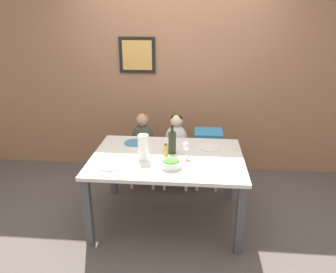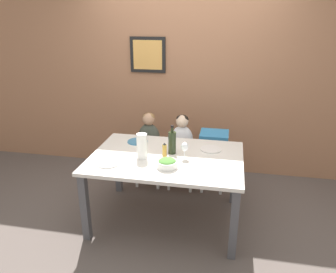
{
  "view_description": "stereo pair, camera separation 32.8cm",
  "coord_description": "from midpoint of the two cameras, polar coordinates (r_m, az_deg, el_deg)",
  "views": [
    {
      "loc": [
        0.27,
        -2.98,
        2.07
      ],
      "look_at": [
        0.0,
        0.08,
        0.91
      ],
      "focal_mm": 35.0,
      "sensor_mm": 36.0,
      "label": 1
    },
    {
      "loc": [
        0.59,
        -2.93,
        2.07
      ],
      "look_at": [
        0.0,
        0.08,
        0.91
      ],
      "focal_mm": 35.0,
      "sensor_mm": 36.0,
      "label": 2
    }
  ],
  "objects": [
    {
      "name": "person_child_left",
      "position": [
        4.02,
        -6.75,
        0.54
      ],
      "size": [
        0.27,
        0.19,
        0.48
      ],
      "color": "#3D4238",
      "rests_on": "chair_far_left"
    },
    {
      "name": "dinner_plate_back_right",
      "position": [
        3.47,
        4.52,
        -1.99
      ],
      "size": [
        0.22,
        0.22,
        0.01
      ],
      "color": "silver",
      "rests_on": "dining_table"
    },
    {
      "name": "paper_towel_roll",
      "position": [
        3.18,
        -7.28,
        -1.93
      ],
      "size": [
        0.1,
        0.1,
        0.25
      ],
      "color": "white",
      "rests_on": "dining_table"
    },
    {
      "name": "ground_plane",
      "position": [
        3.64,
        -2.77,
        -14.11
      ],
      "size": [
        14.0,
        14.0,
        0.0
      ],
      "primitive_type": "plane",
      "color": "#564C47"
    },
    {
      "name": "dining_table",
      "position": [
        3.31,
        -2.97,
        -4.91
      ],
      "size": [
        1.51,
        1.07,
        0.73
      ],
      "color": "silver",
      "rests_on": "ground_plane"
    },
    {
      "name": "condiment_bottle_hot_sauce",
      "position": [
        3.21,
        -3.32,
        -2.54
      ],
      "size": [
        0.04,
        0.04,
        0.16
      ],
      "color": "#BC8E33",
      "rests_on": "dining_table"
    },
    {
      "name": "person_child_center",
      "position": [
        3.96,
        -0.92,
        0.36
      ],
      "size": [
        0.27,
        0.19,
        0.48
      ],
      "color": "silver",
      "rests_on": "chair_far_center"
    },
    {
      "name": "salad_bowl_large",
      "position": [
        3.02,
        -2.6,
        -4.72
      ],
      "size": [
        0.19,
        0.19,
        0.09
      ],
      "color": "white",
      "rests_on": "dining_table"
    },
    {
      "name": "chair_far_left",
      "position": [
        4.14,
        -6.58,
        -3.48
      ],
      "size": [
        0.39,
        0.36,
        0.47
      ],
      "color": "silver",
      "rests_on": "ground_plane"
    },
    {
      "name": "dinner_plate_front_left",
      "position": [
        3.13,
        -12.96,
        -5.08
      ],
      "size": [
        0.22,
        0.22,
        0.01
      ],
      "color": "silver",
      "rests_on": "dining_table"
    },
    {
      "name": "wine_glass_near",
      "position": [
        3.19,
        0.2,
        -1.81
      ],
      "size": [
        0.07,
        0.07,
        0.17
      ],
      "color": "white",
      "rests_on": "dining_table"
    },
    {
      "name": "wine_bottle",
      "position": [
        3.3,
        -2.11,
        -1.02
      ],
      "size": [
        0.08,
        0.08,
        0.3
      ],
      "color": "#232D19",
      "rests_on": "dining_table"
    },
    {
      "name": "wall_back",
      "position": [
        4.35,
        -0.76,
        11.14
      ],
      "size": [
        10.0,
        0.09,
        2.7
      ],
      "color": "#9E6B4C",
      "rests_on": "ground_plane"
    },
    {
      "name": "dinner_plate_back_left",
      "position": [
        3.63,
        -8.46,
        -1.13
      ],
      "size": [
        0.22,
        0.22,
        0.01
      ],
      "color": "teal",
      "rests_on": "dining_table"
    },
    {
      "name": "chair_far_center",
      "position": [
        4.08,
        -0.89,
        -3.71
      ],
      "size": [
        0.39,
        0.36,
        0.47
      ],
      "color": "silver",
      "rests_on": "ground_plane"
    },
    {
      "name": "chair_right_highchair",
      "position": [
        3.99,
        4.65,
        -1.53
      ],
      "size": [
        0.33,
        0.31,
        0.75
      ],
      "color": "silver",
      "rests_on": "ground_plane"
    }
  ]
}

